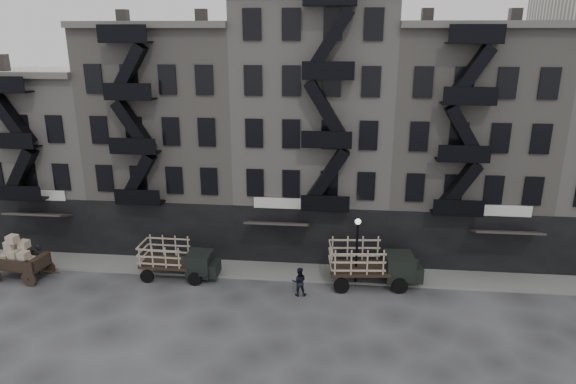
# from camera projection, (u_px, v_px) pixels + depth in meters

# --- Properties ---
(ground) EXTENTS (140.00, 140.00, 0.00)m
(ground) POSITION_uv_depth(u_px,v_px,m) (303.00, 303.00, 29.32)
(ground) COLOR #38383A
(ground) RESTS_ON ground
(sidewalk) EXTENTS (55.00, 2.50, 0.15)m
(sidewalk) POSITION_uv_depth(u_px,v_px,m) (308.00, 272.00, 32.85)
(sidewalk) COLOR slate
(sidewalk) RESTS_ON ground
(building_west) EXTENTS (10.00, 11.35, 13.20)m
(building_west) POSITION_uv_depth(u_px,v_px,m) (51.00, 153.00, 38.79)
(building_west) COLOR #9E9891
(building_west) RESTS_ON ground
(building_midwest) EXTENTS (10.00, 11.35, 16.20)m
(building_midwest) POSITION_uv_depth(u_px,v_px,m) (178.00, 136.00, 37.35)
(building_midwest) COLOR gray
(building_midwest) RESTS_ON ground
(building_center) EXTENTS (10.00, 11.35, 18.20)m
(building_center) POSITION_uv_depth(u_px,v_px,m) (315.00, 125.00, 36.05)
(building_center) COLOR #9E9891
(building_center) RESTS_ON ground
(building_mideast) EXTENTS (10.00, 11.35, 16.20)m
(building_mideast) POSITION_uv_depth(u_px,v_px,m) (459.00, 142.00, 35.37)
(building_mideast) COLOR gray
(building_mideast) RESTS_ON ground
(lamp_post) EXTENTS (0.36, 0.36, 4.28)m
(lamp_post) POSITION_uv_depth(u_px,v_px,m) (357.00, 242.00, 30.64)
(lamp_post) COLOR black
(lamp_post) RESTS_ON ground
(wagon) EXTENTS (3.67, 2.31, 2.92)m
(wagon) POSITION_uv_depth(u_px,v_px,m) (17.00, 253.00, 31.78)
(wagon) COLOR black
(wagon) RESTS_ON ground
(stake_truck_west) EXTENTS (4.88, 2.11, 2.43)m
(stake_truck_west) POSITION_uv_depth(u_px,v_px,m) (177.00, 257.00, 31.94)
(stake_truck_west) COLOR black
(stake_truck_west) RESTS_ON ground
(stake_truck_east) EXTENTS (5.68, 2.73, 2.76)m
(stake_truck_east) POSITION_uv_depth(u_px,v_px,m) (372.00, 261.00, 30.92)
(stake_truck_east) COLOR black
(stake_truck_east) RESTS_ON ground
(pedestrian_west) EXTENTS (0.85, 0.81, 1.96)m
(pedestrian_west) POSITION_uv_depth(u_px,v_px,m) (41.00, 259.00, 32.59)
(pedestrian_west) COLOR black
(pedestrian_west) RESTS_ON ground
(pedestrian_mid) EXTENTS (0.92, 0.75, 1.76)m
(pedestrian_mid) POSITION_uv_depth(u_px,v_px,m) (299.00, 282.00, 29.91)
(pedestrian_mid) COLOR black
(pedestrian_mid) RESTS_ON ground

